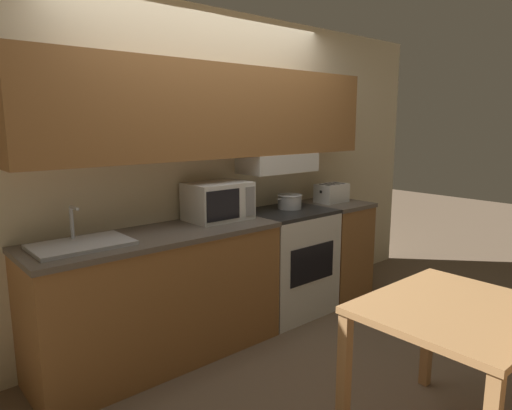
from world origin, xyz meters
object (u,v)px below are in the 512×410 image
Objects in this scene: cooking_pot at (290,201)px; stove_range at (287,261)px; microwave at (218,201)px; dining_table at (456,328)px; toaster at (332,193)px; sink_basin at (81,244)px.

stove_range is at bearing -144.59° from cooking_pot.
dining_table is (0.11, -1.86, -0.42)m from microwave.
stove_range is at bearing -178.07° from toaster.
dining_table is at bearing -86.60° from microwave.
toaster is 0.54× the size of sink_basin.
stove_range is at bearing 0.02° from sink_basin.
stove_range is 1.91× the size of microwave.
sink_basin reaches higher than stove_range.
stove_range is 0.91m from microwave.
cooking_pot is at bearing 70.77° from dining_table.
sink_basin reaches higher than dining_table.
cooking_pot reaches higher than stove_range.
cooking_pot is at bearing 35.41° from stove_range.
stove_range is 1.84m from sink_basin.
sink_basin reaches higher than toaster.
microwave is (-0.68, 0.09, 0.61)m from stove_range.
stove_range is 3.08× the size of cooking_pot.
microwave reaches higher than sink_basin.
microwave is (-0.75, 0.04, 0.08)m from cooking_pot.
sink_basin is 0.63× the size of dining_table.
sink_basin is at bearing 124.42° from dining_table.
microwave is 1.11m from sink_basin.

